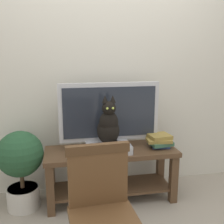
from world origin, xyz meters
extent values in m
cube|color=beige|center=(0.00, 0.83, 1.40)|extent=(7.00, 0.12, 2.80)
cube|color=#513823|center=(-0.02, 0.46, 0.49)|extent=(1.25, 0.45, 0.04)
cube|color=#513823|center=(-0.60, 0.28, 0.24)|extent=(0.07, 0.07, 0.47)
cube|color=#513823|center=(0.55, 0.28, 0.24)|extent=(0.07, 0.07, 0.47)
cube|color=#513823|center=(-0.60, 0.63, 0.24)|extent=(0.07, 0.07, 0.47)
cube|color=#513823|center=(0.55, 0.63, 0.24)|extent=(0.07, 0.07, 0.47)
cube|color=#513823|center=(-0.02, 0.46, 0.12)|extent=(1.15, 0.37, 0.02)
cube|color=#B7B7BC|center=(-0.02, 0.53, 0.53)|extent=(0.37, 0.20, 0.03)
cube|color=#B7B7BC|center=(-0.02, 0.53, 0.57)|extent=(0.06, 0.04, 0.04)
cube|color=#B7B7BC|center=(-0.02, 0.53, 0.87)|extent=(0.96, 0.05, 0.56)
cube|color=#232833|center=(-0.02, 0.50, 0.87)|extent=(0.88, 0.01, 0.48)
sphere|color=#2672F2|center=(0.44, 0.50, 0.61)|extent=(0.01, 0.01, 0.01)
cube|color=#ADADB2|center=(-0.06, 0.41, 0.55)|extent=(0.41, 0.28, 0.08)
cube|color=black|center=(-0.06, 0.27, 0.55)|extent=(0.24, 0.01, 0.04)
ellipsoid|color=black|center=(-0.06, 0.41, 0.72)|extent=(0.21, 0.23, 0.25)
ellipsoid|color=black|center=(-0.06, 0.38, 0.80)|extent=(0.18, 0.15, 0.23)
sphere|color=black|center=(-0.06, 0.37, 0.94)|extent=(0.13, 0.13, 0.13)
cone|color=black|center=(-0.09, 0.37, 1.02)|extent=(0.06, 0.06, 0.07)
cone|color=black|center=(-0.02, 0.37, 1.02)|extent=(0.06, 0.06, 0.07)
sphere|color=#B2C64C|center=(-0.08, 0.31, 0.95)|extent=(0.02, 0.02, 0.02)
sphere|color=#B2C64C|center=(-0.03, 0.31, 0.95)|extent=(0.02, 0.02, 0.02)
cylinder|color=black|center=(0.01, 0.33, 0.61)|extent=(0.05, 0.18, 0.04)
cube|color=brown|center=(-0.25, -0.55, 0.44)|extent=(0.43, 0.43, 0.04)
cube|color=brown|center=(-0.26, -0.37, 0.67)|extent=(0.38, 0.06, 0.41)
cube|color=#4D331C|center=(-0.26, -0.37, 0.84)|extent=(0.41, 0.07, 0.06)
cube|color=#33477A|center=(0.47, 0.44, 0.53)|extent=(0.19, 0.16, 0.03)
cube|color=#38664C|center=(0.46, 0.42, 0.56)|extent=(0.23, 0.19, 0.03)
cube|color=olive|center=(0.45, 0.43, 0.59)|extent=(0.25, 0.20, 0.03)
cube|color=olive|center=(0.46, 0.44, 0.62)|extent=(0.23, 0.21, 0.04)
cylinder|color=beige|center=(-0.85, 0.46, 0.10)|extent=(0.30, 0.30, 0.20)
cylinder|color=#332319|center=(-0.85, 0.46, 0.19)|extent=(0.27, 0.27, 0.02)
cylinder|color=#4C3823|center=(-0.85, 0.46, 0.28)|extent=(0.04, 0.04, 0.16)
sphere|color=#234C2D|center=(-0.85, 0.46, 0.53)|extent=(0.41, 0.41, 0.41)
camera|label=1|loc=(-0.48, -1.95, 1.43)|focal=43.50mm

